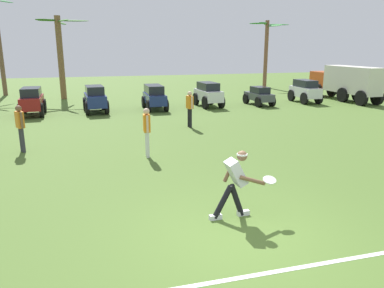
% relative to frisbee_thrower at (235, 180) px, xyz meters
% --- Properties ---
extents(ground_plane, '(80.00, 80.00, 0.00)m').
position_rel_frisbee_thrower_xyz_m(ground_plane, '(-0.19, -0.87, -0.79)').
color(ground_plane, '#496729').
extents(field_line_paint, '(22.21, 0.13, 0.01)m').
position_rel_frisbee_thrower_xyz_m(field_line_paint, '(-0.19, -2.00, -0.79)').
color(field_line_paint, white).
rests_on(field_line_paint, ground_plane).
extents(frisbee_thrower, '(1.13, 0.46, 1.40)m').
position_rel_frisbee_thrower_xyz_m(frisbee_thrower, '(0.00, 0.00, 0.00)').
color(frisbee_thrower, black).
rests_on(frisbee_thrower, ground_plane).
extents(frisbee_in_flight, '(0.27, 0.27, 0.10)m').
position_rel_frisbee_thrower_xyz_m(frisbee_in_flight, '(0.68, -0.17, 0.00)').
color(frisbee_in_flight, white).
extents(teammate_near_sideline, '(0.33, 0.48, 1.56)m').
position_rel_frisbee_thrower_xyz_m(teammate_near_sideline, '(-4.94, 6.48, 0.15)').
color(teammate_near_sideline, '#33333D').
rests_on(teammate_near_sideline, ground_plane).
extents(teammate_midfield, '(0.26, 0.50, 1.56)m').
position_rel_frisbee_thrower_xyz_m(teammate_midfield, '(1.46, 8.80, 0.15)').
color(teammate_midfield, black).
rests_on(teammate_midfield, ground_plane).
extents(teammate_deep, '(0.22, 0.50, 1.56)m').
position_rel_frisbee_thrower_xyz_m(teammate_deep, '(-1.03, 4.79, 0.15)').
color(teammate_deep, silver).
rests_on(teammate_deep, ground_plane).
extents(parked_car_slot_b, '(1.20, 2.37, 1.40)m').
position_rel_frisbee_thrower_xyz_m(parked_car_slot_b, '(-5.48, 13.78, -0.05)').
color(parked_car_slot_b, maroon).
rests_on(parked_car_slot_b, ground_plane).
extents(parked_car_slot_c, '(1.31, 2.41, 1.40)m').
position_rel_frisbee_thrower_xyz_m(parked_car_slot_c, '(-2.37, 13.83, -0.05)').
color(parked_car_slot_c, navy).
rests_on(parked_car_slot_c, ground_plane).
extents(parked_car_slot_d, '(1.14, 2.40, 1.34)m').
position_rel_frisbee_thrower_xyz_m(parked_car_slot_d, '(0.82, 13.93, -0.07)').
color(parked_car_slot_d, navy).
rests_on(parked_car_slot_d, ground_plane).
extents(parked_car_slot_e, '(1.30, 2.41, 1.40)m').
position_rel_frisbee_thrower_xyz_m(parked_car_slot_e, '(4.02, 14.09, -0.05)').
color(parked_car_slot_e, silver).
rests_on(parked_car_slot_e, ground_plane).
extents(parked_car_slot_f, '(1.22, 2.25, 1.10)m').
position_rel_frisbee_thrower_xyz_m(parked_car_slot_f, '(7.13, 13.83, -0.23)').
color(parked_car_slot_f, '#474C51').
rests_on(parked_car_slot_f, ground_plane).
extents(parked_car_slot_g, '(1.21, 2.37, 1.40)m').
position_rel_frisbee_thrower_xyz_m(parked_car_slot_g, '(10.37, 14.06, -0.05)').
color(parked_car_slot_g, silver).
rests_on(parked_car_slot_g, ground_plane).
extents(box_truck, '(1.51, 5.93, 2.20)m').
position_rel_frisbee_thrower_xyz_m(box_truck, '(13.35, 14.17, 0.44)').
color(box_truck, '#CC4C19').
rests_on(box_truck, ground_plane).
extents(palm_tree_right_of_centre, '(3.29, 3.38, 5.32)m').
position_rel_frisbee_thrower_xyz_m(palm_tree_right_of_centre, '(-4.25, 19.83, 2.27)').
color(palm_tree_right_of_centre, brown).
rests_on(palm_tree_right_of_centre, ground_plane).
extents(palm_tree_far_right, '(3.30, 3.31, 5.51)m').
position_rel_frisbee_thrower_xyz_m(palm_tree_far_right, '(12.06, 23.01, 2.49)').
color(palm_tree_far_right, brown).
rests_on(palm_tree_far_right, ground_plane).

